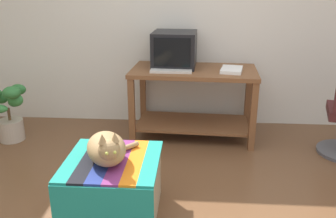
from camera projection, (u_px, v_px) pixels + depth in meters
name	position (u px, v px, depth m)	size (l,w,h in m)	color
back_wall	(181.00, 5.00, 3.85)	(8.00, 0.10, 2.60)	silver
desk	(193.00, 91.00, 3.68)	(1.27, 0.73, 0.71)	brown
tv_monitor	(175.00, 50.00, 3.67)	(0.45, 0.48, 0.35)	black
keyboard	(171.00, 71.00, 3.49)	(0.40, 0.15, 0.02)	beige
book	(232.00, 70.00, 3.51)	(0.20, 0.30, 0.03)	white
ottoman_with_blanket	(114.00, 187.00, 2.48)	(0.62, 0.65, 0.42)	tan
cat	(107.00, 148.00, 2.33)	(0.37, 0.48, 0.26)	#9E7A4C
potted_plant	(8.00, 112.00, 3.62)	(0.42, 0.37, 0.60)	#B7A893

